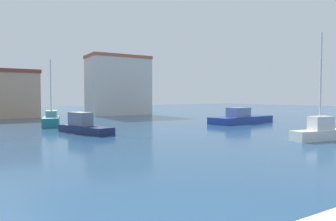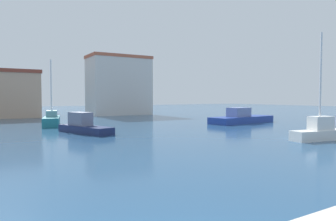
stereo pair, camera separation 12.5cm
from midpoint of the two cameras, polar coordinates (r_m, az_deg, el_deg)
name	(u,v)px [view 2 (the right image)]	position (r m, az deg, el deg)	size (l,w,h in m)	color
water	(194,127)	(29.26, 4.98, -3.17)	(160.00, 160.00, 0.00)	navy
sailboat_white_outer_mooring	(320,131)	(22.80, 26.89, -3.43)	(4.39, 1.79, 7.21)	white
motorboat_blue_far_right	(241,118)	(35.18, 13.78, -1.40)	(8.88, 3.75, 1.74)	#233D93
motorboat_navy_inner_mooring	(84,126)	(25.53, -15.51, -2.81)	(3.19, 5.93, 1.66)	#19234C
sailboat_teal_distant_east	(52,120)	(33.05, -21.02, -1.64)	(2.63, 5.52, 6.71)	#1E707A
warehouse_block	(119,85)	(51.01, -9.19, 4.70)	(9.96, 5.80, 9.72)	beige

